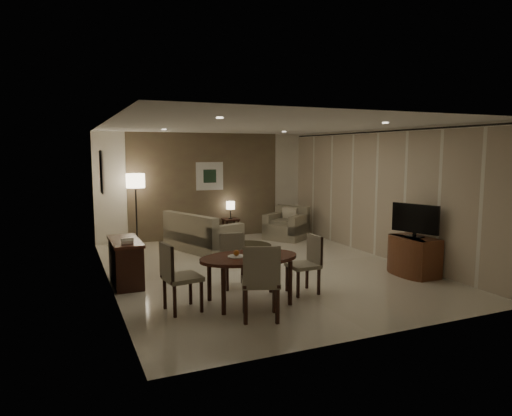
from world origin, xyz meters
name	(u,v)px	position (x,y,z in m)	size (l,w,h in m)	color
room_shell	(252,197)	(0.00, 0.40, 1.35)	(5.50, 7.00, 2.70)	beige
taupe_accent	(206,186)	(0.00, 3.48, 1.35)	(3.96, 0.03, 2.70)	#726447
curtain_wall	(376,195)	(2.68, 0.00, 1.32)	(0.08, 6.70, 2.58)	beige
curtain_rod	(378,132)	(2.68, 0.00, 2.64)	(0.03, 0.03, 6.80)	black
art_back_frame	(210,176)	(0.10, 3.46, 1.60)	(0.72, 0.03, 0.72)	silver
art_back_canvas	(210,176)	(0.10, 3.44, 1.60)	(0.34, 0.01, 0.34)	#1C3421
art_left_frame	(102,172)	(-2.72, 1.20, 1.85)	(0.03, 0.60, 0.80)	silver
art_left_canvas	(103,172)	(-2.71, 1.20, 1.85)	(0.01, 0.46, 0.64)	gray
downlight_nl	(220,118)	(-1.40, -1.80, 2.69)	(0.10, 0.10, 0.01)	white
downlight_nr	(385,123)	(1.40, -1.80, 2.69)	(0.10, 0.10, 0.01)	white
downlight_fl	(164,130)	(-1.40, 1.80, 2.69)	(0.10, 0.10, 0.01)	white
downlight_fr	(284,132)	(1.40, 1.80, 2.69)	(0.10, 0.10, 0.01)	white
console_desk	(126,262)	(-2.49, 0.00, 0.38)	(0.48, 1.20, 0.75)	#452116
telephone	(127,240)	(-2.49, -0.30, 0.80)	(0.20, 0.14, 0.09)	white
tv_cabinet	(414,256)	(2.40, -1.50, 0.35)	(0.48, 0.90, 0.70)	brown
flat_tv	(415,219)	(2.38, -1.50, 1.02)	(0.06, 0.88, 0.60)	black
dining_table	(249,280)	(-0.94, -1.74, 0.35)	(1.49, 0.93, 0.70)	#452116
chair_near	(260,281)	(-1.05, -2.40, 0.52)	(0.50, 0.50, 1.03)	gray
chair_far	(235,261)	(-0.86, -0.91, 0.44)	(0.42, 0.42, 0.87)	gray
chair_left	(183,277)	(-1.93, -1.69, 0.49)	(0.48, 0.48, 0.98)	gray
chair_right	(303,265)	(0.01, -1.64, 0.46)	(0.44, 0.44, 0.92)	gray
plate_a	(236,256)	(-1.12, -1.69, 0.71)	(0.26, 0.26, 0.02)	white
plate_b	(264,255)	(-0.72, -1.79, 0.71)	(0.26, 0.26, 0.02)	white
fruit_apple	(236,253)	(-1.12, -1.69, 0.76)	(0.09, 0.09, 0.09)	#984811
napkin	(264,254)	(-0.72, -1.79, 0.73)	(0.12, 0.08, 0.03)	white
round_rug	(247,245)	(0.59, 2.11, 0.01)	(1.15, 1.15, 0.01)	#38321F
sofa	(203,231)	(-0.53, 2.04, 0.43)	(0.91, 1.82, 0.86)	gray
armchair	(286,223)	(1.81, 2.45, 0.41)	(0.93, 0.88, 0.82)	gray
side_table	(231,228)	(0.59, 3.25, 0.25)	(0.39, 0.39, 0.49)	black
table_lamp	(231,209)	(0.59, 3.25, 0.74)	(0.22, 0.22, 0.50)	#FFEAC1
floor_lamp	(136,210)	(-1.83, 3.11, 0.86)	(0.43, 0.43, 1.72)	#FFE5B7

